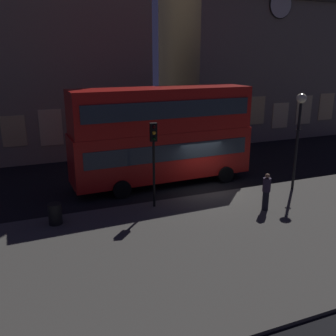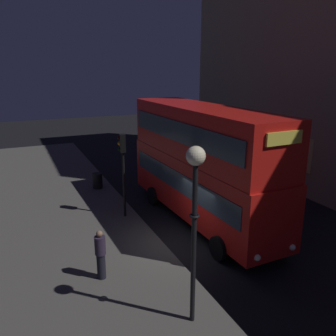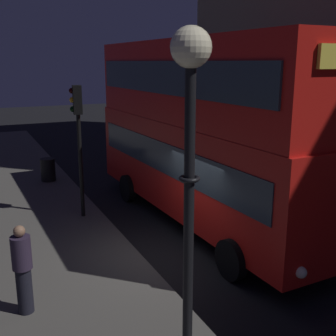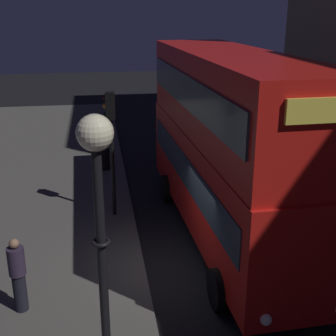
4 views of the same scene
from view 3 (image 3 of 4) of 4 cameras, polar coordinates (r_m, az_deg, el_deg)
The scene contains 6 objects.
ground_plane at distance 10.98m, azimuth -0.94°, elevation -12.06°, with size 80.00×80.00×0.00m, color black.
double_decker_bus at distance 12.63m, azimuth 4.53°, elevation 5.81°, with size 10.41×3.07×5.47m.
traffic_light_near_kerb at distance 12.97m, azimuth -12.09°, elevation 5.84°, with size 0.36×0.38×4.07m.
street_lamp at distance 5.32m, azimuth 2.98°, elevation 4.53°, with size 0.51×0.51×5.17m.
pedestrian at distance 8.68m, azimuth -19.08°, elevation -12.75°, with size 0.38×0.38×1.79m.
litter_bin at distance 17.85m, azimuth -15.94°, elevation -0.22°, with size 0.58×0.58×0.92m, color black.
Camera 3 is at (8.97, -4.06, 4.86)m, focal length 45.01 mm.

